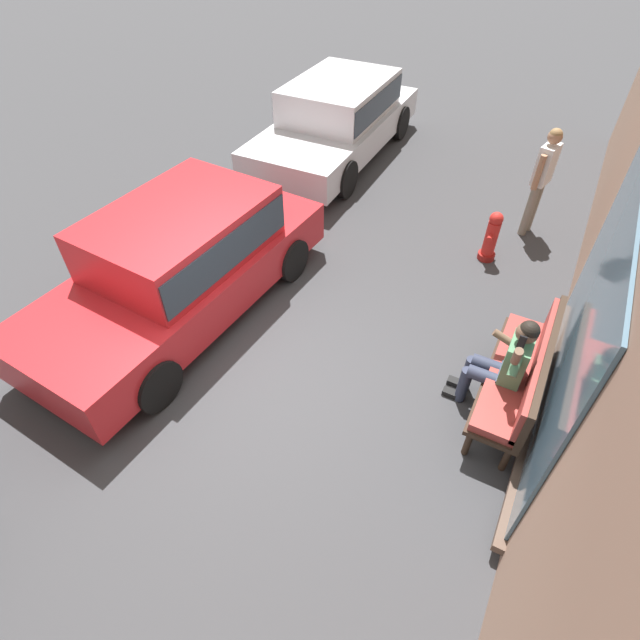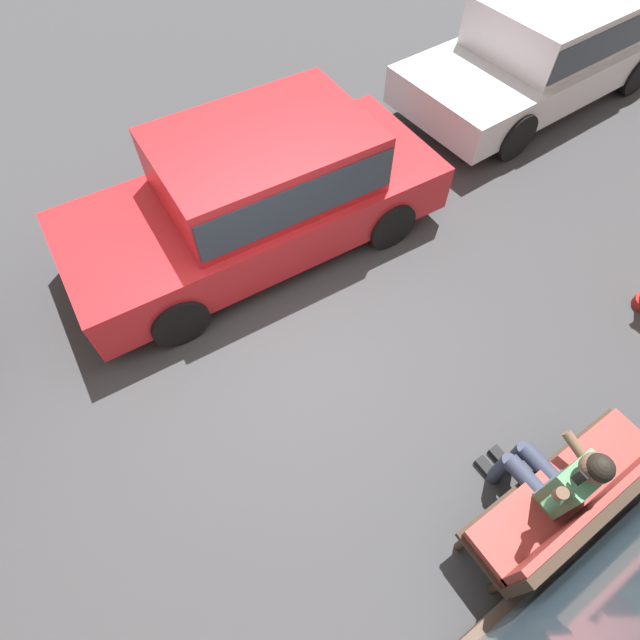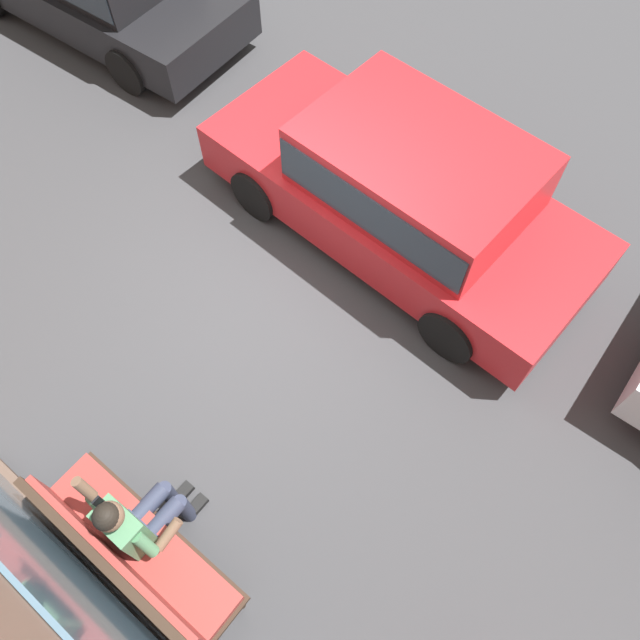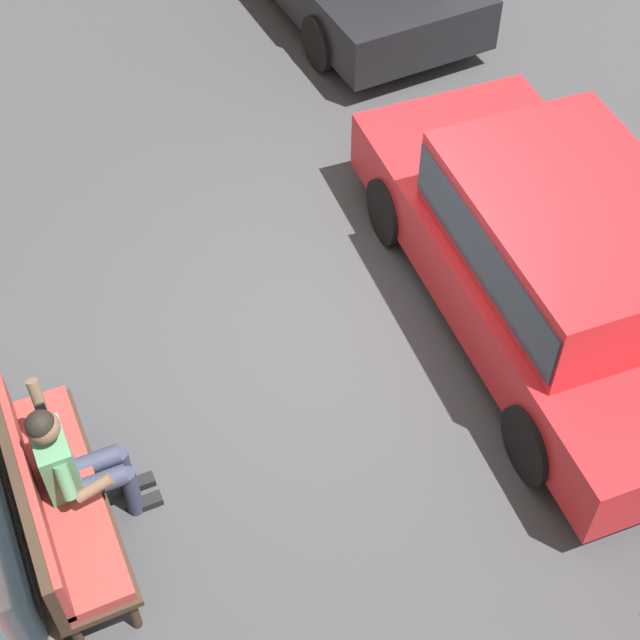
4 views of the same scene
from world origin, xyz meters
name	(u,v)px [view 2 (image 2 of 4)]	position (x,y,z in m)	size (l,w,h in m)	color
ground_plane	(290,336)	(0.00, 0.00, 0.00)	(60.00, 60.00, 0.00)	#38383A
bench	(580,500)	(-0.90, 2.90, 0.57)	(1.87, 0.55, 1.00)	#332319
person_on_phone	(556,478)	(-0.81, 2.67, 0.70)	(0.73, 0.74, 1.33)	#2D3347
parked_car_near	(548,44)	(-5.70, -1.74, 0.79)	(4.54, 2.02, 1.43)	silver
parked_car_mid	(260,189)	(-0.53, -1.40, 0.81)	(4.44, 2.05, 1.49)	red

